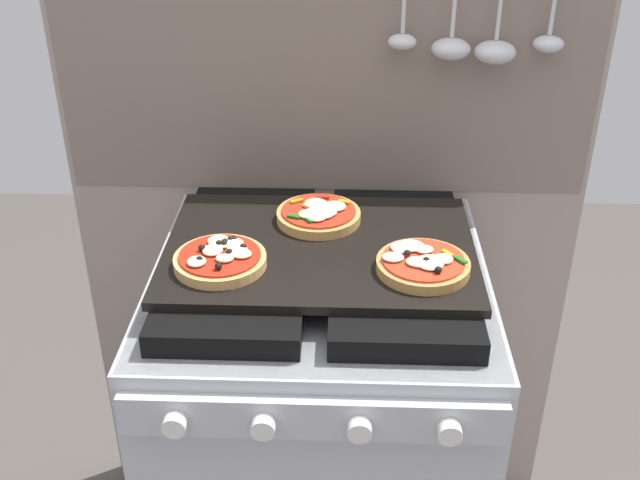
% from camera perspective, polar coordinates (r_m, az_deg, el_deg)
% --- Properties ---
extents(kitchen_backsplash, '(1.10, 0.09, 1.55)m').
position_cam_1_polar(kitchen_backsplash, '(1.70, 0.56, 1.58)').
color(kitchen_backsplash, gray).
rests_on(kitchen_backsplash, ground_plane).
extents(stove, '(0.60, 0.64, 0.90)m').
position_cam_1_polar(stove, '(1.63, -0.00, -14.71)').
color(stove, '#B7BABF').
rests_on(stove, ground_plane).
extents(baking_tray, '(0.54, 0.38, 0.02)m').
position_cam_1_polar(baking_tray, '(1.35, 0.00, -0.66)').
color(baking_tray, black).
rests_on(baking_tray, stove).
extents(pizza_left, '(0.16, 0.16, 0.03)m').
position_cam_1_polar(pizza_left, '(1.29, -7.35, -1.35)').
color(pizza_left, tan).
rests_on(pizza_left, baking_tray).
extents(pizza_right, '(0.16, 0.16, 0.03)m').
position_cam_1_polar(pizza_right, '(1.28, 7.57, -1.71)').
color(pizza_right, '#C18947').
rests_on(pizza_right, baking_tray).
extents(pizza_center, '(0.16, 0.16, 0.03)m').
position_cam_1_polar(pizza_center, '(1.42, -0.10, 1.91)').
color(pizza_center, tan).
rests_on(pizza_center, baking_tray).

